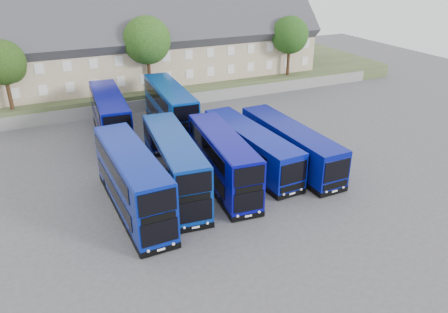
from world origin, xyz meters
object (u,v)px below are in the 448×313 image
Objects in this scene: tree_mid at (148,42)px; tree_east at (290,36)px; coach_east_a at (250,148)px; tree_west at (4,64)px; tree_far at (299,24)px; dd_front_mid at (175,166)px; dd_front_left at (133,182)px.

tree_mid reaches higher than tree_east.
coach_east_a is 21.97m from tree_mid.
tree_mid is at bearing 1.79° from tree_west.
coach_east_a is 28.43m from tree_west.
coach_east_a is 26.95m from tree_east.
tree_far is (42.00, 7.00, 0.68)m from tree_west.
tree_mid reaches higher than coach_east_a.
tree_east is at bearing 0.00° from tree_west.
tree_west is 16.04m from tree_mid.
dd_front_mid is 33.43m from tree_east.
tree_east is (36.00, 0.00, 0.34)m from tree_west.
tree_mid is 1.12× the size of tree_east.
dd_front_left is 46.14m from tree_far.
tree_mid is at bearing 69.17° from dd_front_left.
tree_west is 0.88× the size of tree_far.
dd_front_left is at bearing -140.45° from tree_east.
dd_front_mid is at bearing 17.86° from dd_front_left.
tree_mid reaches higher than dd_front_mid.
dd_front_left is 0.92× the size of coach_east_a.
tree_east is at bearing 47.38° from dd_front_mid.
coach_east_a is at bearing -129.63° from tree_east.
tree_west is at bearing -170.54° from tree_far.
tree_mid is at bearing -165.96° from tree_far.
tree_east is (20.00, -0.50, -0.68)m from tree_mid.
coach_east_a is 36.07m from tree_far.
tree_east is 0.94× the size of tree_far.
tree_west reaches higher than dd_front_mid.
tree_east is at bearing -130.60° from tree_far.
tree_mid is 26.80m from tree_far.
coach_east_a is 1.45× the size of tree_mid.
dd_front_left reaches higher than dd_front_mid.
tree_west is (-7.68, 23.38, 4.66)m from dd_front_left.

